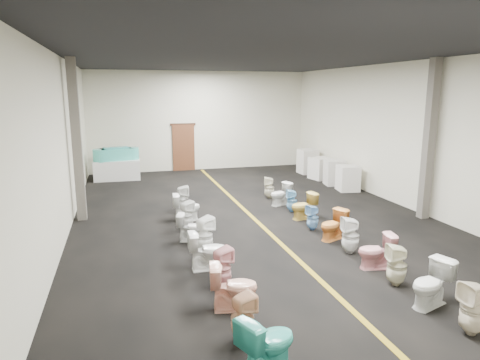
% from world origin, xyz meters
% --- Properties ---
extents(floor, '(16.00, 16.00, 0.00)m').
position_xyz_m(floor, '(0.00, 0.00, 0.00)').
color(floor, black).
rests_on(floor, ground).
extents(ceiling, '(16.00, 16.00, 0.00)m').
position_xyz_m(ceiling, '(0.00, 0.00, 4.50)').
color(ceiling, black).
rests_on(ceiling, ground).
extents(wall_back, '(10.00, 0.00, 10.00)m').
position_xyz_m(wall_back, '(0.00, 8.00, 2.25)').
color(wall_back, beige).
rests_on(wall_back, ground).
extents(wall_front, '(10.00, 0.00, 10.00)m').
position_xyz_m(wall_front, '(0.00, -8.00, 2.25)').
color(wall_front, beige).
rests_on(wall_front, ground).
extents(wall_left, '(0.00, 16.00, 16.00)m').
position_xyz_m(wall_left, '(-5.00, 0.00, 2.25)').
color(wall_left, beige).
rests_on(wall_left, ground).
extents(wall_right, '(0.00, 16.00, 16.00)m').
position_xyz_m(wall_right, '(5.00, 0.00, 2.25)').
color(wall_right, beige).
rests_on(wall_right, ground).
extents(aisle_stripe, '(0.12, 15.60, 0.01)m').
position_xyz_m(aisle_stripe, '(0.00, 0.00, 0.00)').
color(aisle_stripe, olive).
rests_on(aisle_stripe, floor).
extents(back_door, '(1.00, 0.10, 2.10)m').
position_xyz_m(back_door, '(-0.80, 7.94, 1.05)').
color(back_door, '#562D19').
rests_on(back_door, floor).
extents(door_frame, '(1.15, 0.08, 0.10)m').
position_xyz_m(door_frame, '(-0.80, 7.95, 2.12)').
color(door_frame, '#331C11').
rests_on(door_frame, back_door).
extents(column_left, '(0.25, 0.25, 4.50)m').
position_xyz_m(column_left, '(-4.75, 1.00, 2.25)').
color(column_left, '#59544C').
rests_on(column_left, floor).
extents(column_right, '(0.25, 0.25, 4.50)m').
position_xyz_m(column_right, '(4.75, -1.50, 2.25)').
color(column_right, '#59544C').
rests_on(column_right, floor).
extents(display_table, '(1.86, 0.98, 0.82)m').
position_xyz_m(display_table, '(-3.77, 6.58, 0.41)').
color(display_table, silver).
rests_on(display_table, floor).
extents(bathtub, '(1.83, 0.91, 0.55)m').
position_xyz_m(bathtub, '(-3.77, 6.58, 1.07)').
color(bathtub, '#3DAFA1').
rests_on(bathtub, display_table).
extents(appliance_crate_a, '(0.82, 0.82, 0.92)m').
position_xyz_m(appliance_crate_a, '(4.40, 2.18, 0.46)').
color(appliance_crate_a, silver).
rests_on(appliance_crate_a, floor).
extents(appliance_crate_b, '(0.83, 0.83, 0.98)m').
position_xyz_m(appliance_crate_b, '(4.40, 3.22, 0.49)').
color(appliance_crate_b, beige).
rests_on(appliance_crate_b, floor).
extents(appliance_crate_c, '(0.94, 0.94, 0.89)m').
position_xyz_m(appliance_crate_c, '(4.40, 4.41, 0.45)').
color(appliance_crate_c, silver).
rests_on(appliance_crate_c, floor).
extents(appliance_crate_d, '(0.77, 0.77, 1.07)m').
position_xyz_m(appliance_crate_d, '(4.40, 5.71, 0.54)').
color(appliance_crate_d, silver).
rests_on(appliance_crate_d, floor).
extents(toilet_left_0, '(0.93, 0.75, 0.83)m').
position_xyz_m(toilet_left_0, '(-1.90, -6.87, 0.41)').
color(toilet_left_0, teal).
rests_on(toilet_left_0, floor).
extents(toilet_left_1, '(0.43, 0.42, 0.76)m').
position_xyz_m(toilet_left_1, '(-2.03, -6.13, 0.38)').
color(toilet_left_1, tan).
rests_on(toilet_left_1, floor).
extents(toilet_left_2, '(0.86, 0.59, 0.81)m').
position_xyz_m(toilet_left_2, '(-1.90, -5.16, 0.40)').
color(toilet_left_2, '#FFB69E').
rests_on(toilet_left_2, floor).
extents(toilet_left_3, '(0.45, 0.45, 0.78)m').
position_xyz_m(toilet_left_3, '(-1.91, -4.32, 0.39)').
color(toilet_left_3, pink).
rests_on(toilet_left_3, floor).
extents(toilet_left_4, '(0.80, 0.47, 0.80)m').
position_xyz_m(toilet_left_4, '(-1.98, -3.41, 0.40)').
color(toilet_left_4, white).
rests_on(toilet_left_4, floor).
extents(toilet_left_5, '(0.51, 0.51, 0.85)m').
position_xyz_m(toilet_left_5, '(-1.89, -2.53, 0.43)').
color(toilet_left_5, white).
rests_on(toilet_left_5, floor).
extents(toilet_left_6, '(0.77, 0.58, 0.69)m').
position_xyz_m(toilet_left_6, '(-2.03, -1.66, 0.35)').
color(toilet_left_6, silver).
rests_on(toilet_left_6, floor).
extents(toilet_left_7, '(0.46, 0.46, 0.78)m').
position_xyz_m(toilet_left_7, '(-2.02, -0.75, 0.39)').
color(toilet_left_7, white).
rests_on(toilet_left_7, floor).
extents(toilet_left_8, '(0.79, 0.50, 0.77)m').
position_xyz_m(toilet_left_8, '(-1.89, 0.10, 0.38)').
color(toilet_left_8, white).
rests_on(toilet_left_8, floor).
extents(toilet_left_9, '(0.38, 0.37, 0.82)m').
position_xyz_m(toilet_left_9, '(-1.89, 0.93, 0.41)').
color(toilet_left_9, silver).
rests_on(toilet_left_9, floor).
extents(toilet_right_0, '(0.41, 0.40, 0.85)m').
position_xyz_m(toilet_right_0, '(1.35, -6.87, 0.42)').
color(toilet_right_0, beige).
rests_on(toilet_right_0, floor).
extents(toilet_right_1, '(0.89, 0.68, 0.81)m').
position_xyz_m(toilet_right_1, '(1.35, -5.97, 0.40)').
color(toilet_right_1, silver).
rests_on(toilet_right_1, floor).
extents(toilet_right_2, '(0.44, 0.43, 0.81)m').
position_xyz_m(toilet_right_2, '(1.28, -5.12, 0.40)').
color(toilet_right_2, beige).
rests_on(toilet_right_2, floor).
extents(toilet_right_3, '(0.79, 0.53, 0.75)m').
position_xyz_m(toilet_right_3, '(1.35, -4.33, 0.37)').
color(toilet_right_3, pink).
rests_on(toilet_right_3, floor).
extents(toilet_right_4, '(0.45, 0.44, 0.85)m').
position_xyz_m(toilet_right_4, '(1.28, -3.43, 0.42)').
color(toilet_right_4, white).
rests_on(toilet_right_4, floor).
extents(toilet_right_5, '(0.84, 0.67, 0.75)m').
position_xyz_m(toilet_right_5, '(1.34, -2.50, 0.37)').
color(toilet_right_5, orange).
rests_on(toilet_right_5, floor).
extents(toilet_right_6, '(0.35, 0.35, 0.68)m').
position_xyz_m(toilet_right_6, '(1.18, -1.68, 0.34)').
color(toilet_right_6, '#78ADDB').
rests_on(toilet_right_6, floor).
extents(toilet_right_7, '(0.80, 0.52, 0.76)m').
position_xyz_m(toilet_right_7, '(1.36, -0.69, 0.38)').
color(toilet_right_7, gold).
rests_on(toilet_right_7, floor).
extents(toilet_right_8, '(0.37, 0.37, 0.70)m').
position_xyz_m(toilet_right_8, '(1.32, 0.09, 0.35)').
color(toilet_right_8, '#78B6E1').
rests_on(toilet_right_8, floor).
extents(toilet_right_9, '(0.81, 0.61, 0.73)m').
position_xyz_m(toilet_right_9, '(1.27, 0.92, 0.37)').
color(toilet_right_9, white).
rests_on(toilet_right_9, floor).
extents(toilet_right_10, '(0.42, 0.41, 0.74)m').
position_xyz_m(toilet_right_10, '(1.23, 1.87, 0.37)').
color(toilet_right_10, beige).
rests_on(toilet_right_10, floor).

